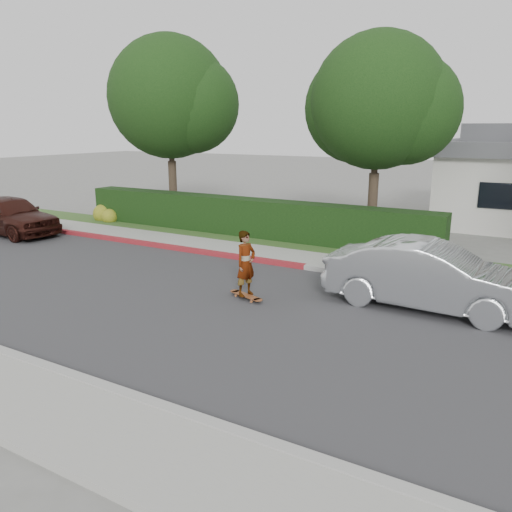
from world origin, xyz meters
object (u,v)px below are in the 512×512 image
(skateboard, at_px, (246,296))
(car_maroon, at_px, (10,215))
(skateboarder, at_px, (246,263))
(car_silver, at_px, (430,276))

(skateboard, xyz_separation_m, car_maroon, (-12.10, 2.07, 0.69))
(skateboarder, bearing_deg, skateboard, -76.32)
(car_maroon, bearing_deg, car_silver, -87.89)
(skateboard, height_order, car_maroon, car_maroon)
(skateboard, xyz_separation_m, skateboarder, (-0.00, 0.00, 0.83))
(skateboarder, xyz_separation_m, car_maroon, (-12.10, 2.07, -0.14))
(skateboarder, distance_m, car_silver, 4.33)
(car_silver, bearing_deg, car_maroon, 89.88)
(skateboarder, relative_size, car_silver, 0.34)
(skateboard, bearing_deg, car_maroon, -171.05)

